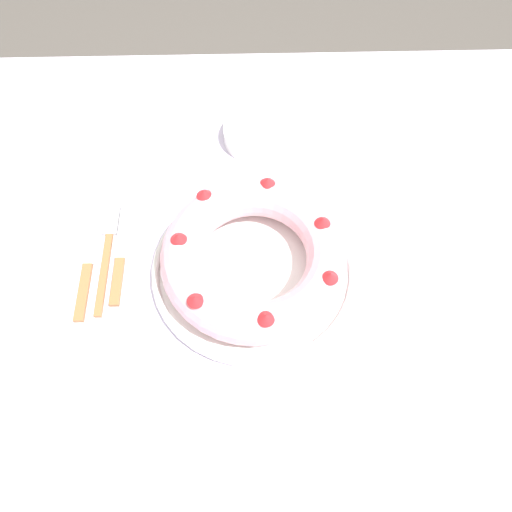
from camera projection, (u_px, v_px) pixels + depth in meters
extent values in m
plane|color=#4C4742|center=(254.00, 388.00, 1.50)|extent=(8.00, 8.00, 0.00)
cube|color=silver|center=(252.00, 268.00, 0.85)|extent=(1.57, 1.07, 0.03)
cylinder|color=brown|center=(500.00, 184.00, 1.43)|extent=(0.06, 0.06, 0.73)
cylinder|color=white|center=(256.00, 270.00, 0.83)|extent=(0.33, 0.33, 0.01)
torus|color=white|center=(256.00, 268.00, 0.82)|extent=(0.34, 0.34, 0.01)
torus|color=#E09EAD|center=(256.00, 256.00, 0.79)|extent=(0.30, 0.30, 0.06)
cone|color=red|center=(333.00, 275.00, 0.73)|extent=(0.04, 0.04, 0.01)
cone|color=red|center=(325.00, 221.00, 0.78)|extent=(0.03, 0.03, 0.01)
cone|color=red|center=(270.00, 181.00, 0.82)|extent=(0.03, 0.03, 0.01)
cone|color=red|center=(206.00, 193.00, 0.80)|extent=(0.04, 0.04, 0.01)
cone|color=red|center=(180.00, 239.00, 0.76)|extent=(0.03, 0.03, 0.01)
cone|color=red|center=(198.00, 299.00, 0.71)|extent=(0.04, 0.04, 0.01)
cone|color=red|center=(268.00, 317.00, 0.70)|extent=(0.04, 0.04, 0.01)
cube|color=#936038|center=(106.00, 274.00, 0.83)|extent=(0.01, 0.15, 0.01)
cube|color=silver|center=(114.00, 220.00, 0.88)|extent=(0.02, 0.06, 0.01)
cube|color=#936038|center=(86.00, 292.00, 0.81)|extent=(0.02, 0.10, 0.01)
cube|color=silver|center=(95.00, 233.00, 0.87)|extent=(0.02, 0.13, 0.00)
cube|color=#936038|center=(119.00, 282.00, 0.82)|extent=(0.02, 0.09, 0.01)
cube|color=silver|center=(126.00, 232.00, 0.87)|extent=(0.02, 0.11, 0.00)
cylinder|color=white|center=(261.00, 133.00, 0.97)|extent=(0.14, 0.14, 0.03)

